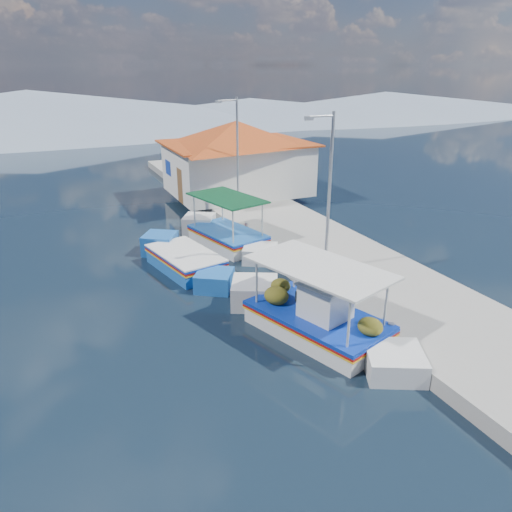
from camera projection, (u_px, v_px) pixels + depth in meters
name	position (u px, v px, depth m)	size (l,w,h in m)	color
ground	(237.00, 327.00, 15.93)	(160.00, 160.00, 0.00)	black
quay	(303.00, 239.00, 23.19)	(5.00, 44.00, 0.50)	gray
bollards	(271.00, 243.00, 21.60)	(0.20, 17.20, 0.30)	#A5A8AD
main_caique	(316.00, 319.00, 15.39)	(3.91, 7.55, 2.62)	white
caique_green_canopy	(228.00, 237.00, 23.05)	(3.18, 6.83, 2.63)	white
caique_blue_hull	(185.00, 262.00, 20.36)	(2.81, 6.50, 1.18)	#1D5BAE
harbor_building	(237.00, 156.00, 30.01)	(10.49, 10.49, 4.40)	silver
lamp_post_near	(328.00, 186.00, 17.94)	(1.21, 0.14, 6.00)	#A5A8AD
lamp_post_far	(236.00, 150.00, 25.58)	(1.21, 0.14, 6.00)	#A5A8AD
mountain_ridge	(124.00, 113.00, 65.18)	(171.40, 96.00, 5.50)	slate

